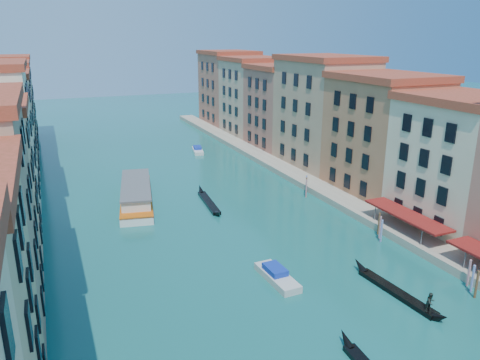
% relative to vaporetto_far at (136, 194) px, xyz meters
% --- Properties ---
extents(right_bank_palazzos, '(12.80, 128.40, 21.00)m').
position_rel_vaporetto_far_xyz_m(right_bank_palazzos, '(36.46, -0.25, 8.42)').
color(right_bank_palazzos, brown).
rests_on(right_bank_palazzos, ground).
extents(quay, '(4.00, 140.00, 1.00)m').
position_rel_vaporetto_far_xyz_m(quay, '(28.46, -0.25, -0.82)').
color(quay, gray).
rests_on(quay, ground).
extents(mooring_poles_right, '(1.44, 54.24, 3.20)m').
position_rel_vaporetto_far_xyz_m(mooring_poles_right, '(25.56, -36.45, -0.02)').
color(mooring_poles_right, '#4E2C1B').
rests_on(mooring_poles_right, ground).
extents(vaporetto_far, '(8.04, 20.25, 2.94)m').
position_rel_vaporetto_far_xyz_m(vaporetto_far, '(0.00, 0.00, 0.00)').
color(vaporetto_far, white).
rests_on(vaporetto_far, ground).
extents(gondola_right, '(1.90, 12.68, 2.53)m').
position_rel_vaporetto_far_xyz_m(gondola_right, '(18.38, -37.03, -0.84)').
color(gondola_right, black).
rests_on(gondola_right, ground).
extents(gondola_far, '(2.10, 12.86, 1.82)m').
position_rel_vaporetto_far_xyz_m(gondola_far, '(9.85, -5.04, -0.95)').
color(gondola_far, black).
rests_on(gondola_far, ground).
extents(motorboat_mid, '(2.32, 6.66, 1.36)m').
position_rel_vaporetto_far_xyz_m(motorboat_mid, '(8.81, -29.72, -0.79)').
color(motorboat_mid, silver).
rests_on(motorboat_mid, ground).
extents(motorboat_far, '(3.11, 6.42, 1.28)m').
position_rel_vaporetto_far_xyz_m(motorboat_far, '(18.41, 26.77, -0.83)').
color(motorboat_far, silver).
rests_on(motorboat_far, ground).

